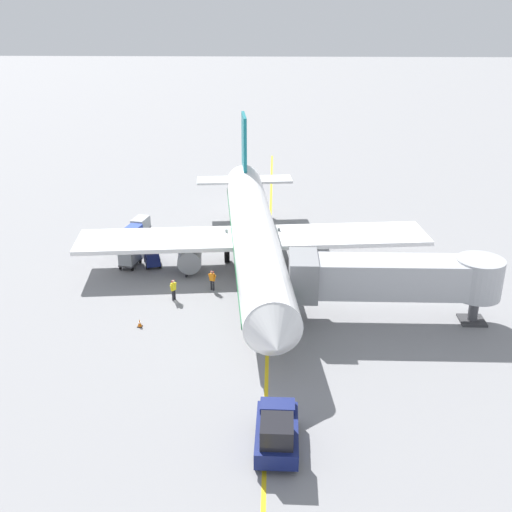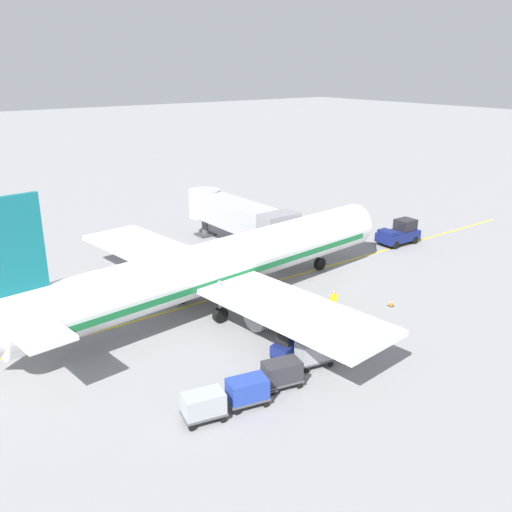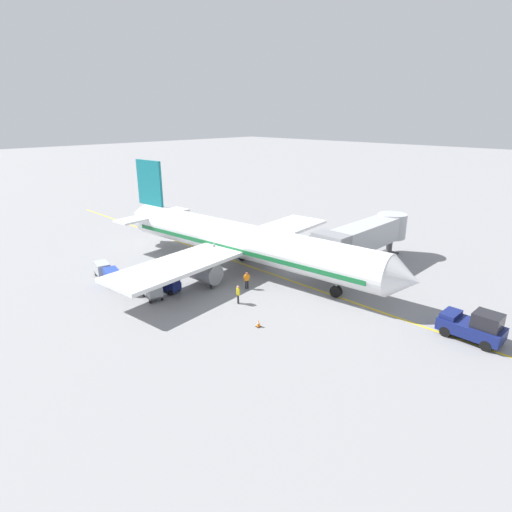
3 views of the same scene
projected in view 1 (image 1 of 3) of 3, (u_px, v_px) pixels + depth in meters
The scene contains 14 objects.
ground_plane at pixel (269, 265), 54.15m from camera, with size 400.00×400.00×0.00m, color gray.
gate_lead_in_line at pixel (269, 265), 54.15m from camera, with size 0.24×80.00×0.01m, color gold.
parked_airliner at pixel (254, 235), 52.09m from camera, with size 30.38×37.35×10.63m.
jet_bridge at pixel (394, 277), 43.59m from camera, with size 15.02×3.50×4.98m.
pushback_tractor at pixel (277, 432), 31.73m from camera, with size 2.29×4.44×2.40m.
baggage_tug_lead at pixel (152, 258), 53.82m from camera, with size 1.90×2.74×1.62m.
baggage_cart_front at pixel (130, 257), 53.46m from camera, with size 1.74×2.98×1.58m.
baggage_cart_second_in_train at pixel (130, 243), 56.30m from camera, with size 1.74×2.98×1.58m.
baggage_cart_third_in_train at pixel (133, 233), 58.70m from camera, with size 1.74×2.98×1.58m.
baggage_cart_tail_end at pixel (141, 224), 61.05m from camera, with size 1.74×2.98×1.58m.
ground_crew_wing_walker at pixel (173, 289), 47.58m from camera, with size 0.48×0.65×1.69m.
ground_crew_loader at pixel (186, 266), 51.52m from camera, with size 0.31×0.73×1.69m.
ground_crew_marshaller at pixel (212, 279), 49.17m from camera, with size 0.70×0.37×1.69m.
safety_cone_nose_left at pixel (140, 323), 43.95m from camera, with size 0.36×0.36×0.59m.
Camera 1 is at (-0.31, 49.57, 21.84)m, focal length 43.28 mm.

